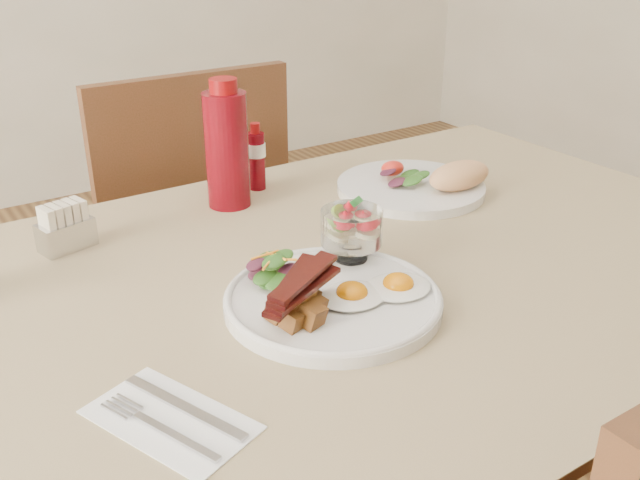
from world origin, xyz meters
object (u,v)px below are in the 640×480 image
at_px(sugar_caddy, 65,229).
at_px(ketchup_bottle, 227,148).
at_px(fruit_cup, 351,227).
at_px(second_plate, 422,183).
at_px(chair_far, 182,244).
at_px(hot_sauce_bottle, 256,157).
at_px(table, 355,319).
at_px(main_plate, 333,301).

bearing_deg(sugar_caddy, ketchup_bottle, -9.22).
xyz_separation_m(fruit_cup, second_plate, (0.28, 0.17, -0.05)).
distance_m(chair_far, second_plate, 0.61).
bearing_deg(second_plate, sugar_caddy, 168.72).
distance_m(hot_sauce_bottle, sugar_caddy, 0.37).
height_order(fruit_cup, sugar_caddy, fruit_cup).
xyz_separation_m(table, sugar_caddy, (-0.33, 0.29, 0.12)).
relative_size(chair_far, second_plate, 3.51).
xyz_separation_m(main_plate, hot_sauce_bottle, (0.13, 0.43, 0.05)).
distance_m(ketchup_bottle, sugar_caddy, 0.29).
bearing_deg(ketchup_bottle, second_plate, -24.23).
relative_size(chair_far, hot_sauce_bottle, 7.60).
bearing_deg(main_plate, chair_far, 82.84).
bearing_deg(fruit_cup, table, 13.94).
relative_size(table, main_plate, 4.75).
distance_m(fruit_cup, second_plate, 0.33).
bearing_deg(chair_far, hot_sauce_bottle, -84.02).
height_order(second_plate, hot_sauce_bottle, hot_sauce_bottle).
height_order(main_plate, fruit_cup, fruit_cup).
bearing_deg(hot_sauce_bottle, main_plate, -106.42).
bearing_deg(table, fruit_cup, -166.06).
height_order(table, fruit_cup, fruit_cup).
bearing_deg(sugar_caddy, second_plate, -24.92).
bearing_deg(sugar_caddy, table, -54.91).
height_order(ketchup_bottle, sugar_caddy, ketchup_bottle).
xyz_separation_m(ketchup_bottle, sugar_caddy, (-0.28, -0.02, -0.07)).
height_order(main_plate, second_plate, second_plate).
bearing_deg(ketchup_bottle, main_plate, -97.22).
height_order(second_plate, sugar_caddy, sugar_caddy).
xyz_separation_m(table, second_plate, (0.27, 0.17, 0.11)).
bearing_deg(fruit_cup, sugar_caddy, 137.38).
relative_size(main_plate, fruit_cup, 3.21).
bearing_deg(main_plate, hot_sauce_bottle, 73.58).
distance_m(second_plate, hot_sauce_bottle, 0.30).
xyz_separation_m(main_plate, sugar_caddy, (-0.23, 0.36, 0.02)).
bearing_deg(fruit_cup, ketchup_bottle, 95.90).
relative_size(ketchup_bottle, sugar_caddy, 2.51).
distance_m(table, chair_far, 0.68).
height_order(chair_far, hot_sauce_bottle, chair_far).
height_order(chair_far, fruit_cup, chair_far).
relative_size(chair_far, ketchup_bottle, 4.28).
bearing_deg(sugar_caddy, chair_far, 35.36).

